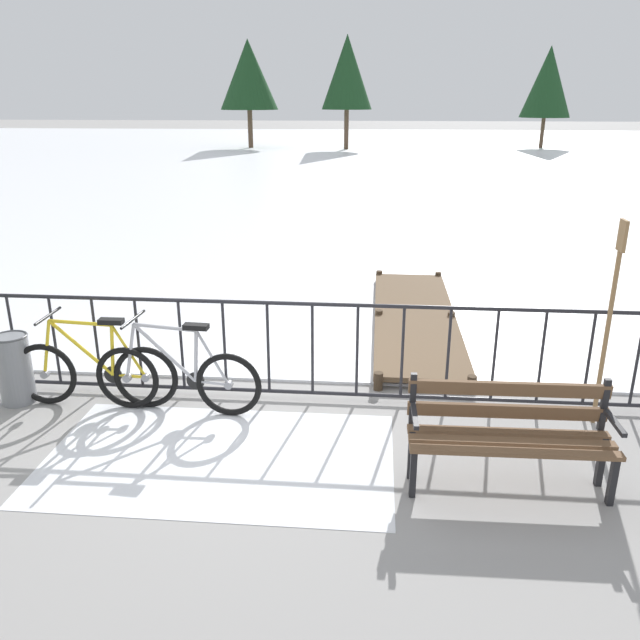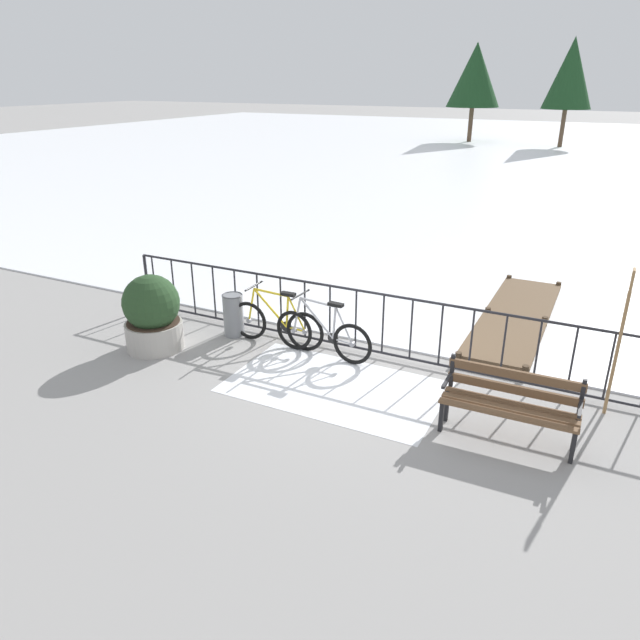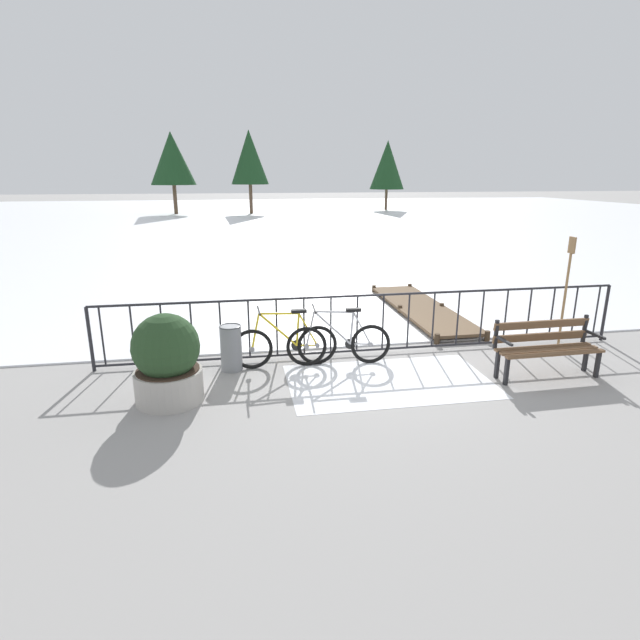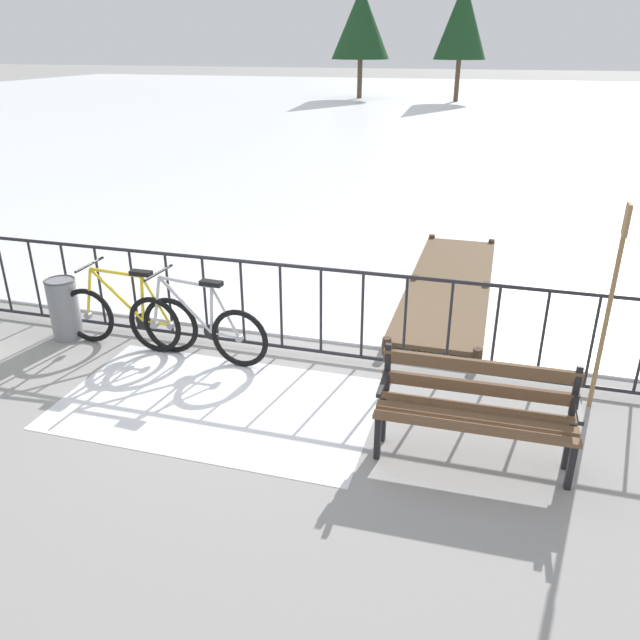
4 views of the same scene
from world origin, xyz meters
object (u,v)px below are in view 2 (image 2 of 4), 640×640
at_px(planter_with_shrub, 152,314).
at_px(park_bench, 511,400).
at_px(oar_upright, 621,334).
at_px(bicycle_second, 323,335).
at_px(trash_bin, 233,314).
at_px(bicycle_near_railing, 277,324).

bearing_deg(planter_with_shrub, park_bench, -0.49).
relative_size(planter_with_shrub, oar_upright, 0.62).
distance_m(bicycle_second, oar_upright, 4.15).
bearing_deg(trash_bin, bicycle_near_railing, -0.81).
height_order(park_bench, oar_upright, oar_upright).
distance_m(bicycle_near_railing, park_bench, 4.03).
relative_size(bicycle_second, planter_with_shrub, 1.38).
height_order(trash_bin, oar_upright, oar_upright).
relative_size(bicycle_second, park_bench, 1.06).
height_order(bicycle_second, planter_with_shrub, planter_with_shrub).
xyz_separation_m(bicycle_near_railing, planter_with_shrub, (-1.70, -1.00, 0.23)).
distance_m(bicycle_second, planter_with_shrub, 2.75).
xyz_separation_m(park_bench, oar_upright, (1.06, 1.14, 0.63)).
xyz_separation_m(bicycle_near_railing, oar_upright, (4.94, 0.09, 0.77)).
bearing_deg(bicycle_second, bicycle_near_railing, 176.18).
relative_size(bicycle_near_railing, oar_upright, 0.86).
distance_m(park_bench, trash_bin, 4.86).
bearing_deg(trash_bin, park_bench, -12.62).
relative_size(park_bench, oar_upright, 0.81).
bearing_deg(park_bench, trash_bin, 167.38).
height_order(bicycle_second, oar_upright, oar_upright).
xyz_separation_m(bicycle_near_railing, trash_bin, (-0.86, 0.01, 0.00)).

